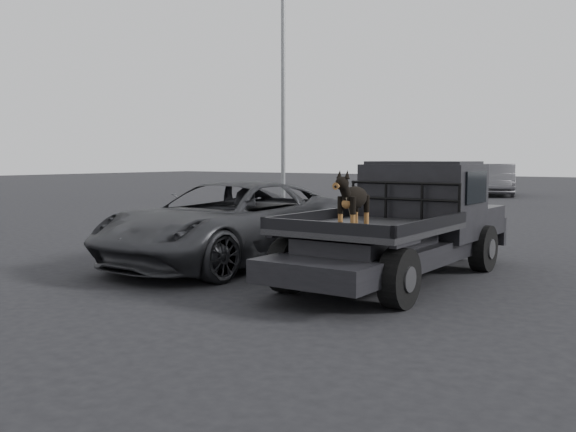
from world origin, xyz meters
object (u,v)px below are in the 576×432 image
Objects in this scene: parked_suv at (229,223)px; distant_car_a at (498,180)px; dog at (354,202)px; floodlight_near at (283,3)px; flatbed_ute at (397,250)px.

parked_suv is 23.55m from distant_car_a.
dog is 25.47m from distant_car_a.
floodlight_near is at bearing 122.33° from parked_suv.
flatbed_ute is at bearing -48.92° from floodlight_near.
floodlight_near reaches higher than distant_car_a.
distant_car_a is at bearing 61.19° from floodlight_near.
dog is at bearing -22.62° from parked_suv.
distant_car_a is 13.91m from floodlight_near.
parked_suv is at bearing -100.28° from distant_car_a.
dog is at bearing -84.36° from flatbed_ute.
flatbed_ute is 0.36× the size of floodlight_near.
dog is 3.59m from parked_suv.
flatbed_ute is at bearing 5.66° from parked_suv.
parked_suv is at bearing -58.31° from floodlight_near.
floodlight_near is (-8.07, 13.07, 7.38)m from parked_suv.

